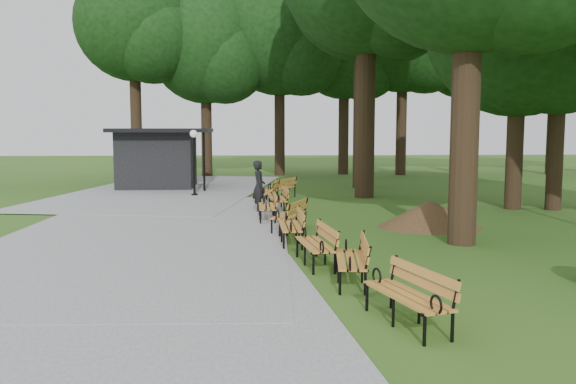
{
  "coord_description": "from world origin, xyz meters",
  "views": [
    {
      "loc": [
        -0.9,
        -13.62,
        2.9
      ],
      "look_at": [
        0.03,
        3.05,
        1.1
      ],
      "focal_mm": 37.13,
      "sensor_mm": 36.0,
      "label": 1
    }
  ],
  "objects": [
    {
      "name": "bench_2",
      "position": [
        0.36,
        -1.27,
        0.44
      ],
      "size": [
        0.87,
        1.97,
        0.88
      ],
      "primitive_type": null,
      "rotation": [
        0.0,
        0.0,
        -1.44
      ],
      "color": "#C47C2D",
      "rests_on": "ground"
    },
    {
      "name": "lamp_post",
      "position": [
        -3.49,
        11.78,
        2.05
      ],
      "size": [
        0.32,
        0.32,
        2.82
      ],
      "color": "black",
      "rests_on": "ground"
    },
    {
      "name": "lawn_tree_1",
      "position": [
        8.36,
        7.14,
        6.52
      ],
      "size": [
        6.54,
        6.54,
        9.82
      ],
      "color": "black",
      "rests_on": "ground"
    },
    {
      "name": "bench_5",
      "position": [
        -0.53,
        4.91,
        0.44
      ],
      "size": [
        0.66,
        1.91,
        0.88
      ],
      "primitive_type": null,
      "rotation": [
        0.0,
        0.0,
        -1.56
      ],
      "color": "#C47C2D",
      "rests_on": "ground"
    },
    {
      "name": "bench_0",
      "position": [
        1.32,
        -5.2,
        0.44
      ],
      "size": [
        1.17,
        2.0,
        0.88
      ],
      "primitive_type": null,
      "rotation": [
        0.0,
        0.0,
        -1.27
      ],
      "color": "#C47C2D",
      "rests_on": "ground"
    },
    {
      "name": "bench_3",
      "position": [
        -0.02,
        1.11,
        0.44
      ],
      "size": [
        0.67,
        1.91,
        0.88
      ],
      "primitive_type": null,
      "rotation": [
        0.0,
        0.0,
        -1.55
      ],
      "color": "#C47C2D",
      "rests_on": "ground"
    },
    {
      "name": "bench_6",
      "position": [
        -0.12,
        6.9,
        0.44
      ],
      "size": [
        0.77,
        1.94,
        0.88
      ],
      "primitive_type": null,
      "rotation": [
        0.0,
        0.0,
        -1.5
      ],
      "color": "#C47C2D",
      "rests_on": "ground"
    },
    {
      "name": "tree_backdrop",
      "position": [
        6.65,
        22.85,
        8.18
      ],
      "size": [
        36.23,
        9.84,
        16.36
      ],
      "primitive_type": null,
      "color": "black",
      "rests_on": "ground"
    },
    {
      "name": "kiosk",
      "position": [
        -5.62,
        15.42,
        1.44
      ],
      "size": [
        4.63,
        4.04,
        2.88
      ],
      "primitive_type": null,
      "rotation": [
        0.0,
        0.0,
        0.01
      ],
      "color": "black",
      "rests_on": "ground"
    },
    {
      "name": "bench_7",
      "position": [
        -0.37,
        9.17,
        0.44
      ],
      "size": [
        0.98,
        1.99,
        0.88
      ],
      "primitive_type": null,
      "rotation": [
        0.0,
        0.0,
        -1.76
      ],
      "color": "#C47C2D",
      "rests_on": "ground"
    },
    {
      "name": "bench_1",
      "position": [
        0.88,
        -2.76,
        0.44
      ],
      "size": [
        0.85,
        1.96,
        0.88
      ],
      "primitive_type": null,
      "rotation": [
        0.0,
        0.0,
        -1.68
      ],
      "color": "#C47C2D",
      "rests_on": "ground"
    },
    {
      "name": "person",
      "position": [
        -0.77,
        6.85,
        0.89
      ],
      "size": [
        0.48,
        0.68,
        1.79
      ],
      "primitive_type": "imported",
      "rotation": [
        0.0,
        0.0,
        1.65
      ],
      "color": "black",
      "rests_on": "ground"
    },
    {
      "name": "bench_8",
      "position": [
        0.16,
        10.71,
        0.44
      ],
      "size": [
        1.55,
        1.95,
        0.88
      ],
      "primitive_type": null,
      "rotation": [
        0.0,
        0.0,
        -2.13
      ],
      "color": "#C47C2D",
      "rests_on": "ground"
    },
    {
      "name": "ground",
      "position": [
        0.0,
        0.0,
        0.0
      ],
      "size": [
        100.0,
        100.0,
        0.0
      ],
      "primitive_type": "plane",
      "color": "#2C5518",
      "rests_on": "ground"
    },
    {
      "name": "bench_4",
      "position": [
        0.05,
        3.05,
        0.44
      ],
      "size": [
        1.3,
        2.0,
        0.88
      ],
      "primitive_type": null,
      "rotation": [
        0.0,
        0.0,
        -1.95
      ],
      "color": "#C47C2D",
      "rests_on": "ground"
    },
    {
      "name": "dirt_mound",
      "position": [
        4.2,
        3.35,
        0.41
      ],
      "size": [
        2.53,
        2.53,
        0.81
      ],
      "primitive_type": "cone",
      "color": "#47301C",
      "rests_on": "ground"
    },
    {
      "name": "path",
      "position": [
        -4.0,
        3.0,
        0.03
      ],
      "size": [
        12.0,
        38.0,
        0.06
      ],
      "primitive_type": "cube",
      "color": "gray",
      "rests_on": "ground"
    }
  ]
}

